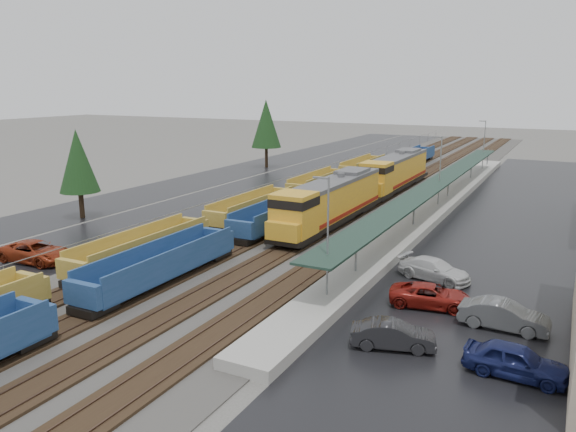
% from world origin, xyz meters
% --- Properties ---
extents(ballast_strip, '(20.00, 160.00, 0.08)m').
position_xyz_m(ballast_strip, '(0.00, 60.00, 0.04)').
color(ballast_strip, '#302D2B').
rests_on(ballast_strip, ground).
extents(trackbed, '(14.60, 160.00, 0.22)m').
position_xyz_m(trackbed, '(-0.00, 60.00, 0.16)').
color(trackbed, black).
rests_on(trackbed, ground).
extents(west_parking_lot, '(10.00, 160.00, 0.02)m').
position_xyz_m(west_parking_lot, '(-15.00, 60.00, 0.01)').
color(west_parking_lot, black).
rests_on(west_parking_lot, ground).
extents(west_road, '(9.00, 160.00, 0.02)m').
position_xyz_m(west_road, '(-25.00, 60.00, 0.01)').
color(west_road, black).
rests_on(west_road, ground).
extents(east_commuter_lot, '(16.00, 100.00, 0.02)m').
position_xyz_m(east_commuter_lot, '(19.00, 50.00, 0.01)').
color(east_commuter_lot, black).
rests_on(east_commuter_lot, ground).
extents(station_platform, '(3.00, 80.00, 8.00)m').
position_xyz_m(station_platform, '(9.50, 50.01, 0.73)').
color(station_platform, '#9E9B93').
rests_on(station_platform, ground).
extents(chainlink_fence, '(0.08, 160.04, 2.02)m').
position_xyz_m(chainlink_fence, '(-9.50, 58.44, 1.61)').
color(chainlink_fence, gray).
rests_on(chainlink_fence, ground).
extents(tree_west_near, '(3.96, 3.96, 9.00)m').
position_xyz_m(tree_west_near, '(-22.00, 30.00, 5.82)').
color(tree_west_near, '#332316').
rests_on(tree_west_near, ground).
extents(tree_west_far, '(4.84, 4.84, 11.00)m').
position_xyz_m(tree_west_far, '(-23.00, 70.00, 7.12)').
color(tree_west_far, '#332316').
rests_on(tree_west_far, ground).
extents(locomotive_lead, '(3.17, 20.87, 4.73)m').
position_xyz_m(locomotive_lead, '(2.00, 37.79, 2.50)').
color(locomotive_lead, black).
rests_on(locomotive_lead, ground).
extents(locomotive_trail, '(3.17, 20.87, 4.73)m').
position_xyz_m(locomotive_trail, '(2.00, 58.79, 2.50)').
color(locomotive_trail, black).
rests_on(locomotive_trail, ground).
extents(well_string_yellow, '(2.58, 94.80, 2.28)m').
position_xyz_m(well_string_yellow, '(-6.00, 29.03, 1.15)').
color(well_string_yellow, olive).
rests_on(well_string_yellow, ground).
extents(well_string_blue, '(2.69, 114.96, 2.38)m').
position_xyz_m(well_string_blue, '(-2.00, 35.05, 1.18)').
color(well_string_blue, navy).
rests_on(well_string_blue, ground).
extents(parked_car_west_c, '(3.12, 6.02, 1.62)m').
position_xyz_m(parked_car_west_c, '(-13.69, 17.71, 0.81)').
color(parked_car_west_c, maroon).
rests_on(parked_car_west_c, ground).
extents(parked_car_east_a, '(2.70, 4.58, 1.43)m').
position_xyz_m(parked_car_east_a, '(14.84, 16.22, 0.71)').
color(parked_car_east_a, black).
rests_on(parked_car_east_a, ground).
extents(parked_car_east_b, '(3.05, 5.30, 1.39)m').
position_xyz_m(parked_car_east_b, '(15.27, 22.66, 0.69)').
color(parked_car_east_b, maroon).
rests_on(parked_car_east_b, ground).
extents(parked_car_east_c, '(3.31, 5.47, 1.48)m').
position_xyz_m(parked_car_east_c, '(14.32, 27.60, 0.74)').
color(parked_car_east_c, silver).
rests_on(parked_car_east_c, ground).
extents(parked_car_east_d, '(2.16, 4.77, 1.59)m').
position_xyz_m(parked_car_east_d, '(20.75, 15.99, 0.79)').
color(parked_car_east_d, '#151C4F').
rests_on(parked_car_east_d, ground).
extents(parked_car_east_e, '(1.85, 4.86, 1.58)m').
position_xyz_m(parked_car_east_e, '(19.61, 21.29, 0.79)').
color(parked_car_east_e, '#535557').
rests_on(parked_car_east_e, ground).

